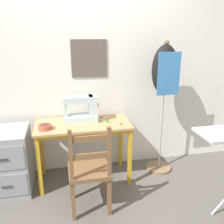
{
  "coord_description": "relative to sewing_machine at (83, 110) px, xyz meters",
  "views": [
    {
      "loc": [
        -0.21,
        -2.39,
        1.71
      ],
      "look_at": [
        0.33,
        0.24,
        0.84
      ],
      "focal_mm": 40.0,
      "sensor_mm": 36.0,
      "label": 1
    }
  ],
  "objects": [
    {
      "name": "wall_back",
      "position": [
        -0.01,
        0.26,
        0.42
      ],
      "size": [
        10.0,
        0.07,
        2.55
      ],
      "color": "silver",
      "rests_on": "ground_plane"
    },
    {
      "name": "fabric_bowl",
      "position": [
        -0.42,
        -0.16,
        -0.12
      ],
      "size": [
        0.15,
        0.15,
        0.05
      ],
      "color": "#B25647",
      "rests_on": "sewing_table"
    },
    {
      "name": "sewing_machine",
      "position": [
        0.0,
        0.0,
        0.0
      ],
      "size": [
        0.39,
        0.18,
        0.32
      ],
      "color": "silver",
      "rests_on": "sewing_table"
    },
    {
      "name": "thread_spool_near_machine",
      "position": [
        0.21,
        -0.03,
        -0.12
      ],
      "size": [
        0.04,
        0.04,
        0.04
      ],
      "color": "silver",
      "rests_on": "sewing_table"
    },
    {
      "name": "wooden_chair",
      "position": [
        -0.01,
        -0.61,
        -0.43
      ],
      "size": [
        0.4,
        0.38,
        0.92
      ],
      "color": "brown",
      "rests_on": "ground_plane"
    },
    {
      "name": "sewing_table",
      "position": [
        -0.01,
        -0.08,
        -0.24
      ],
      "size": [
        1.07,
        0.52,
        0.72
      ],
      "color": "tan",
      "rests_on": "ground_plane"
    },
    {
      "name": "ground_plane",
      "position": [
        -0.01,
        -0.32,
        -0.86
      ],
      "size": [
        14.0,
        14.0,
        0.0
      ],
      "primitive_type": "plane",
      "color": "#5B5651"
    },
    {
      "name": "dress_form",
      "position": [
        0.95,
        -0.04,
        0.33
      ],
      "size": [
        0.32,
        0.32,
        1.62
      ],
      "color": "#846647",
      "rests_on": "ground_plane"
    },
    {
      "name": "filing_cabinet",
      "position": [
        -0.83,
        -0.1,
        -0.5
      ],
      "size": [
        0.45,
        0.53,
        0.71
      ],
      "color": "#93999E",
      "rests_on": "ground_plane"
    },
    {
      "name": "scissors",
      "position": [
        0.43,
        -0.17,
        -0.14
      ],
      "size": [
        0.12,
        0.07,
        0.01
      ],
      "color": "silver",
      "rests_on": "sewing_table"
    },
    {
      "name": "thread_spool_mid_table",
      "position": [
        0.27,
        -0.1,
        -0.12
      ],
      "size": [
        0.03,
        0.03,
        0.04
      ],
      "color": "green",
      "rests_on": "sewing_table"
    }
  ]
}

